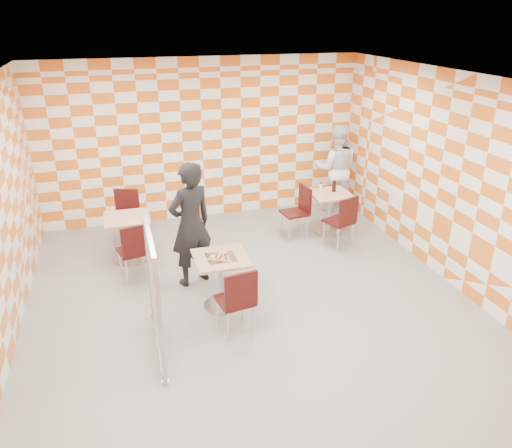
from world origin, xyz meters
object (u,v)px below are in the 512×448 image
(empty_table, at_px, (128,231))
(partition, at_px, (154,291))
(chair_empty_near, at_px, (135,248))
(man_dark, at_px, (191,225))
(chair_empty_far, at_px, (126,212))
(main_table, at_px, (221,273))
(chair_second_side, at_px, (299,207))
(soda_bottle, at_px, (334,186))
(man_white, at_px, (336,169))
(sport_bottle, at_px, (321,188))
(chair_second_front, at_px, (343,218))
(second_table, at_px, (330,206))
(chair_main_front, at_px, (238,297))

(empty_table, height_order, partition, partition)
(chair_empty_near, distance_m, man_dark, 0.93)
(chair_empty_far, bearing_deg, main_table, -65.85)
(chair_empty_near, height_order, man_dark, man_dark)
(main_table, distance_m, partition, 1.21)
(chair_second_side, height_order, soda_bottle, soda_bottle)
(man_white, bearing_deg, chair_empty_near, 43.61)
(man_white, bearing_deg, main_table, 63.29)
(chair_second_side, bearing_deg, sport_bottle, 9.60)
(chair_second_front, bearing_deg, partition, -149.22)
(chair_empty_far, bearing_deg, chair_second_side, -11.76)
(second_table, xyz_separation_m, chair_empty_near, (-3.47, -0.87, 0.04))
(sport_bottle, bearing_deg, chair_second_side, -170.40)
(second_table, height_order, chair_second_front, chair_second_front)
(empty_table, bearing_deg, chair_empty_near, -85.39)
(chair_main_front, bearing_deg, empty_table, 115.54)
(man_dark, distance_m, sport_bottle, 2.78)
(sport_bottle, bearing_deg, main_table, -138.65)
(partition, height_order, sport_bottle, partition)
(second_table, bearing_deg, empty_table, -177.58)
(partition, xyz_separation_m, man_white, (3.87, 3.60, 0.08))
(main_table, relative_size, sport_bottle, 3.75)
(chair_empty_near, distance_m, soda_bottle, 3.69)
(chair_second_front, xyz_separation_m, man_white, (0.59, 1.64, 0.33))
(second_table, distance_m, soda_bottle, 0.36)
(second_table, height_order, soda_bottle, soda_bottle)
(chair_empty_far, bearing_deg, sport_bottle, -9.15)
(chair_empty_near, relative_size, man_white, 0.53)
(main_table, bearing_deg, empty_table, 122.78)
(chair_second_side, bearing_deg, chair_empty_far, 168.24)
(main_table, bearing_deg, man_white, 44.45)
(man_white, bearing_deg, soda_bottle, 82.83)
(chair_second_side, height_order, chair_empty_far, same)
(soda_bottle, bearing_deg, man_dark, -156.75)
(second_table, bearing_deg, sport_bottle, 156.63)
(chair_empty_far, relative_size, sport_bottle, 4.62)
(chair_second_side, distance_m, chair_empty_near, 3.02)
(empty_table, xyz_separation_m, partition, (0.20, -2.47, 0.28))
(chair_second_side, relative_size, chair_empty_far, 1.00)
(empty_table, bearing_deg, main_table, -57.22)
(empty_table, height_order, chair_empty_far, chair_empty_far)
(man_white, bearing_deg, chair_second_side, 60.14)
(empty_table, height_order, chair_main_front, chair_main_front)
(chair_second_front, bearing_deg, man_white, 70.27)
(empty_table, distance_m, chair_empty_far, 0.76)
(chair_empty_far, bearing_deg, empty_table, -90.15)
(chair_empty_far, relative_size, man_white, 0.53)
(chair_empty_near, relative_size, man_dark, 0.50)
(chair_second_side, relative_size, soda_bottle, 4.02)
(man_dark, bearing_deg, main_table, 85.49)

